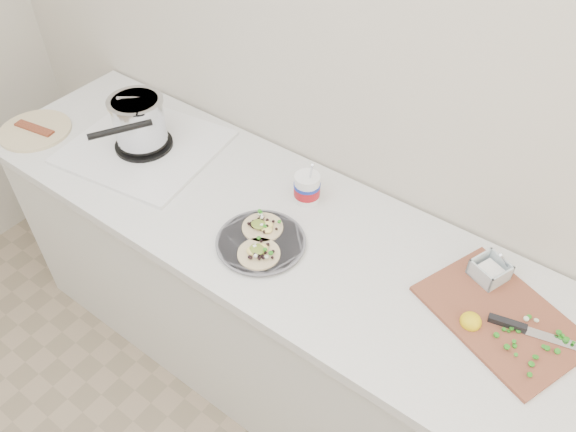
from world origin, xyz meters
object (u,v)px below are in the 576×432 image
Objects in this scene: taco_plate at (261,240)px; tub at (308,186)px; stove at (141,130)px; bacon_plate at (35,130)px; cutboard at (503,311)px.

taco_plate is 0.25m from tub.
bacon_plate is at bearing -165.29° from stove.
bacon_plate is (-1.06, -0.30, -0.06)m from tub.
taco_plate is 0.72m from cutboard.
cutboard reaches higher than bacon_plate.
stove reaches higher than tub.
bacon_plate is at bearing -151.23° from cutboard.
taco_plate is at bearing -89.88° from tub.
cutboard is (0.70, 0.19, -0.00)m from taco_plate.
stove is 2.09× the size of taco_plate.
tub is at bearing 90.12° from taco_plate.
tub is at bearing 16.01° from bacon_plate.
cutboard is (0.70, -0.06, -0.05)m from tub.
taco_plate is 1.40× the size of tub.
tub is 0.70m from cutboard.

